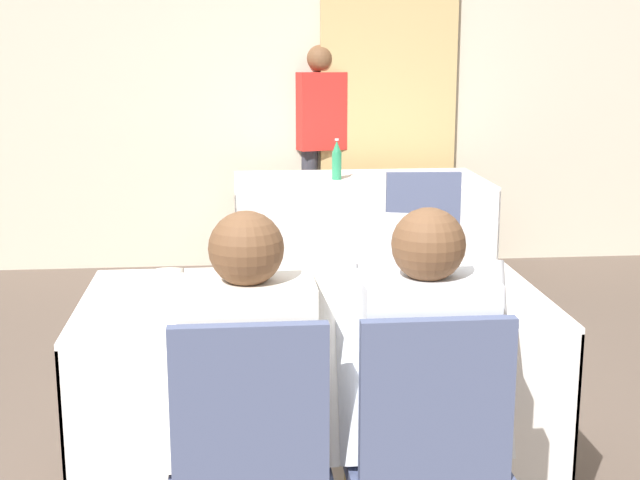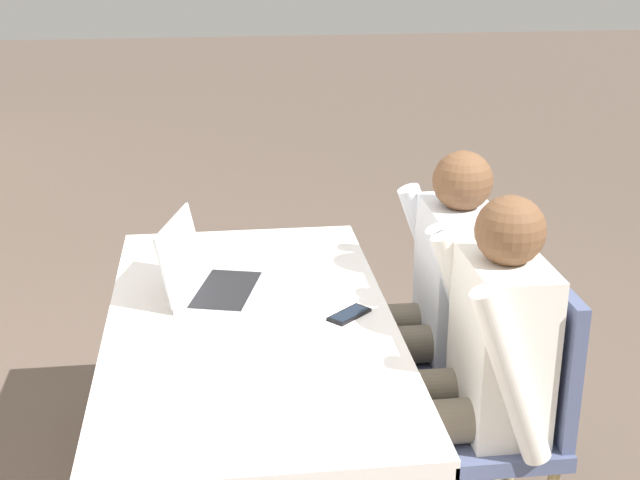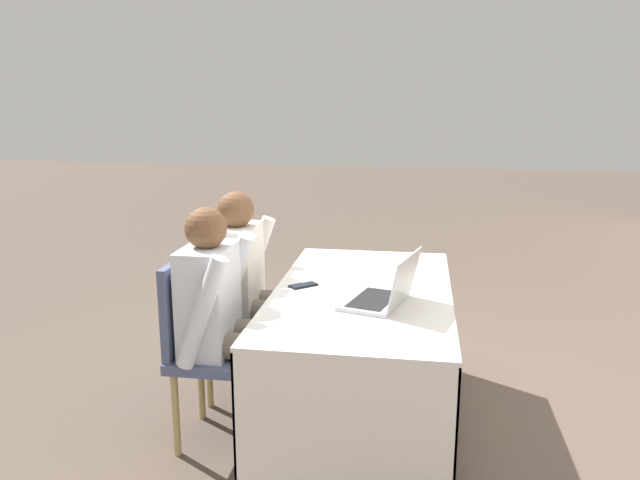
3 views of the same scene
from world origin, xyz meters
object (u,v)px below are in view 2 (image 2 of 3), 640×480
at_px(chair_near_right, 461,335).
at_px(person_white_shirt, 434,296).
at_px(person_checkered_shirt, 474,363).
at_px(laptop, 212,281).
at_px(cell_phone, 349,314).
at_px(chair_near_left, 504,408).

relative_size(chair_near_right, person_white_shirt, 0.78).
bearing_deg(person_checkered_shirt, laptop, -120.61).
relative_size(chair_near_right, person_checkered_shirt, 0.78).
bearing_deg(person_white_shirt, cell_phone, -52.49).
height_order(laptop, person_white_shirt, person_white_shirt).
height_order(chair_near_left, chair_near_right, same).
xyz_separation_m(cell_phone, chair_near_left, (-0.23, -0.44, -0.23)).
bearing_deg(laptop, chair_near_right, -72.06).
distance_m(chair_near_right, person_checkered_shirt, 0.52).
bearing_deg(chair_near_right, person_white_shirt, -90.00).
relative_size(cell_phone, chair_near_left, 0.16).
relative_size(cell_phone, person_white_shirt, 0.13).
bearing_deg(person_checkered_shirt, cell_phone, -124.07).
bearing_deg(chair_near_right, person_checkered_shirt, -12.15).
distance_m(laptop, person_white_shirt, 0.76).
bearing_deg(cell_phone, chair_near_right, -101.77).
bearing_deg(chair_near_left, chair_near_right, -180.00).
relative_size(chair_near_left, chair_near_right, 1.00).
distance_m(chair_near_left, person_checkered_shirt, 0.19).
xyz_separation_m(chair_near_left, chair_near_right, (0.48, 0.00, 0.00)).
height_order(cell_phone, chair_near_left, chair_near_left).
height_order(person_checkered_shirt, person_white_shirt, same).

